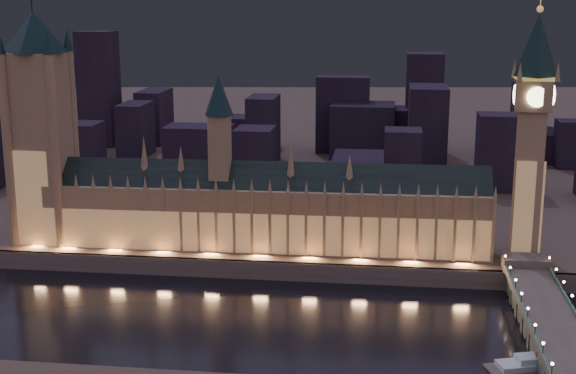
# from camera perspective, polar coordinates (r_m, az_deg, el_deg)

# --- Properties ---
(ground_plane) EXTENTS (2000.00, 2000.00, 0.00)m
(ground_plane) POSITION_cam_1_polar(r_m,az_deg,el_deg) (311.17, -2.21, -9.16)
(ground_plane) COLOR black
(ground_plane) RESTS_ON ground
(north_bank) EXTENTS (2000.00, 960.00, 8.00)m
(north_bank) POSITION_cam_1_polar(r_m,az_deg,el_deg) (812.93, 3.77, 5.26)
(north_bank) COLOR #43402C
(north_bank) RESTS_ON ground
(embankment_wall) EXTENTS (2000.00, 2.50, 8.00)m
(embankment_wall) POSITION_cam_1_polar(r_m,az_deg,el_deg) (347.55, -1.11, -5.97)
(embankment_wall) COLOR #544A41
(embankment_wall) RESTS_ON ground
(palace_of_westminster) EXTENTS (202.00, 23.41, 78.00)m
(palace_of_westminster) POSITION_cam_1_polar(r_m,az_deg,el_deg) (361.63, -1.83, -1.49)
(palace_of_westminster) COLOR #8D7A57
(palace_of_westminster) RESTS_ON north_bank
(victoria_tower) EXTENTS (31.68, 31.68, 116.86)m
(victoria_tower) POSITION_cam_1_polar(r_m,az_deg,el_deg) (383.28, -17.24, 4.80)
(victoria_tower) COLOR #8D7A57
(victoria_tower) RESTS_ON north_bank
(elizabeth_tower) EXTENTS (18.00, 18.00, 111.22)m
(elizabeth_tower) POSITION_cam_1_polar(r_m,az_deg,el_deg) (353.89, 16.99, 4.83)
(elizabeth_tower) COLOR #8D7A57
(elizabeth_tower) RESTS_ON north_bank
(westminster_bridge) EXTENTS (18.63, 113.00, 15.90)m
(westminster_bridge) POSITION_cam_1_polar(r_m,az_deg,el_deg) (307.61, 17.83, -8.90)
(westminster_bridge) COLOR #544A41
(westminster_bridge) RESTS_ON ground
(river_boat) EXTENTS (42.42, 21.64, 4.50)m
(river_boat) POSITION_cam_1_polar(r_m,az_deg,el_deg) (284.27, 17.98, -11.78)
(river_boat) COLOR #544A41
(river_boat) RESTS_ON ground
(city_backdrop) EXTENTS (476.69, 215.63, 85.79)m
(city_backdrop) POSITION_cam_1_polar(r_m,az_deg,el_deg) (539.45, 5.01, 4.00)
(city_backdrop) COLOR black
(city_backdrop) RESTS_ON north_bank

